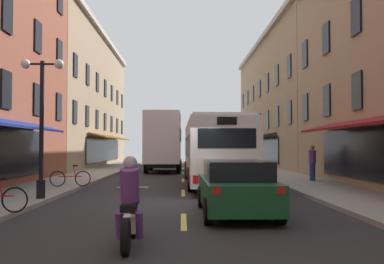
{
  "coord_description": "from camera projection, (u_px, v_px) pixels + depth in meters",
  "views": [
    {
      "loc": [
        -0.04,
        -14.07,
        1.83
      ],
      "look_at": [
        0.37,
        3.7,
        2.44
      ],
      "focal_mm": 40.13,
      "sensor_mm": 36.0,
      "label": 1
    }
  ],
  "objects": [
    {
      "name": "bicycle_near",
      "position": [
        70.0,
        178.0,
        18.24
      ],
      "size": [
        1.71,
        0.48,
        0.91
      ],
      "color": "black",
      "rests_on": "sidewalk_left"
    },
    {
      "name": "ground_plane",
      "position": [
        183.0,
        204.0,
        14.0
      ],
      "size": [
        34.8,
        80.0,
        0.1
      ],
      "primitive_type": "cube",
      "color": "#28282B"
    },
    {
      "name": "sidewalk_right",
      "position": [
        362.0,
        200.0,
        14.13
      ],
      "size": [
        3.0,
        80.0,
        0.14
      ],
      "primitive_type": "cube",
      "color": "gray",
      "rests_on": "ground"
    },
    {
      "name": "street_lamp_twin",
      "position": [
        42.0,
        120.0,
        14.11
      ],
      "size": [
        1.42,
        0.32,
        4.59
      ],
      "color": "black",
      "rests_on": "sidewalk_left"
    },
    {
      "name": "pedestrian_mid",
      "position": [
        312.0,
        162.0,
        21.45
      ],
      "size": [
        0.36,
        0.36,
        1.78
      ],
      "rotation": [
        0.0,
        0.0,
        4.33
      ],
      "color": "navy",
      "rests_on": "sidewalk_right"
    },
    {
      "name": "motorcycle_rider",
      "position": [
        130.0,
        207.0,
        7.91
      ],
      "size": [
        0.62,
        2.07,
        1.66
      ],
      "color": "black",
      "rests_on": "ground"
    },
    {
      "name": "sedan_mid",
      "position": [
        169.0,
        158.0,
        42.78
      ],
      "size": [
        2.0,
        4.81,
        1.32
      ],
      "color": "navy",
      "rests_on": "ground"
    },
    {
      "name": "transit_bus",
      "position": [
        213.0,
        151.0,
        20.76
      ],
      "size": [
        2.72,
        11.59,
        3.1
      ],
      "color": "white",
      "rests_on": "ground"
    },
    {
      "name": "sedan_near",
      "position": [
        236.0,
        187.0,
        11.49
      ],
      "size": [
        1.93,
        4.37,
        1.46
      ],
      "color": "#144723",
      "rests_on": "ground"
    },
    {
      "name": "sidewalk_left",
      "position": [
        1.0,
        201.0,
        13.87
      ],
      "size": [
        3.0,
        80.0,
        0.14
      ],
      "primitive_type": "cube",
      "color": "gray",
      "rests_on": "ground"
    },
    {
      "name": "box_truck",
      "position": [
        164.0,
        143.0,
        30.8
      ],
      "size": [
        2.55,
        6.74,
        4.24
      ],
      "color": "#B21E19",
      "rests_on": "ground"
    },
    {
      "name": "lane_centre_dashes",
      "position": [
        183.0,
        204.0,
        13.75
      ],
      "size": [
        0.14,
        73.9,
        0.01
      ],
      "color": "#DBCC4C",
      "rests_on": "ground"
    }
  ]
}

